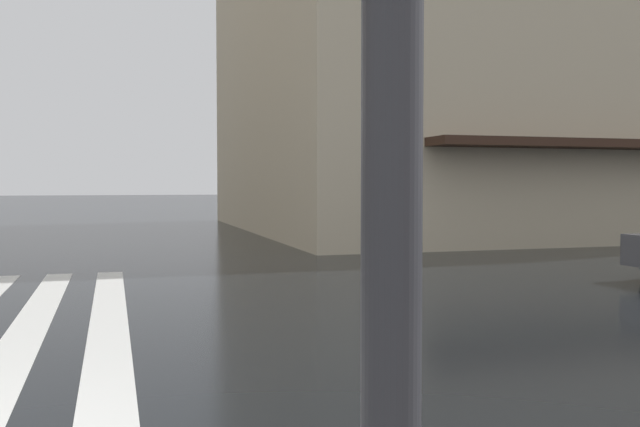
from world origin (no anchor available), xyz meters
The scene contains 0 objects.
Camera 1 is at (-4.81, -1.48, 1.89)m, focal length 39.10 mm.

